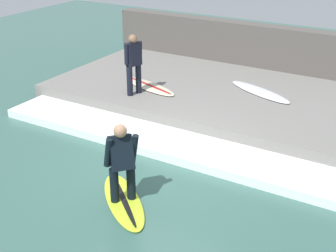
% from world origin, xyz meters
% --- Properties ---
extents(ground_plane, '(28.00, 28.00, 0.00)m').
position_xyz_m(ground_plane, '(0.00, 0.00, 0.00)').
color(ground_plane, '#386056').
extents(concrete_ledge, '(4.40, 9.37, 0.43)m').
position_xyz_m(concrete_ledge, '(3.66, 0.00, 0.22)').
color(concrete_ledge, slate).
rests_on(concrete_ledge, ground_plane).
extents(back_wall, '(0.50, 9.83, 1.66)m').
position_xyz_m(back_wall, '(6.11, 0.00, 0.83)').
color(back_wall, '#544F49').
rests_on(back_wall, ground_plane).
extents(wave_foam_crest, '(1.19, 8.90, 0.19)m').
position_xyz_m(wave_foam_crest, '(0.87, 0.00, 0.10)').
color(wave_foam_crest, white).
rests_on(wave_foam_crest, ground_plane).
extents(surfboard_riding, '(1.66, 1.78, 0.07)m').
position_xyz_m(surfboard_riding, '(-1.31, -0.17, 0.03)').
color(surfboard_riding, '#BFE02D').
rests_on(surfboard_riding, ground_plane).
extents(surfer_riding, '(0.57, 0.57, 1.43)m').
position_xyz_m(surfer_riding, '(-1.31, -0.17, 0.86)').
color(surfer_riding, black).
rests_on(surfer_riding, surfboard_riding).
extents(surfer_waiting_near, '(0.50, 0.34, 1.52)m').
position_xyz_m(surfer_waiting_near, '(2.27, 2.01, 1.29)').
color(surfer_waiting_near, black).
rests_on(surfer_waiting_near, concrete_ledge).
extents(surfboard_waiting_near, '(1.09, 1.93, 0.07)m').
position_xyz_m(surfboard_waiting_near, '(2.86, 1.94, 0.46)').
color(surfboard_waiting_near, beige).
rests_on(surfboard_waiting_near, concrete_ledge).
extents(surfboard_spare, '(1.26, 1.99, 0.06)m').
position_xyz_m(surfboard_spare, '(3.95, -0.70, 0.46)').
color(surfboard_spare, silver).
rests_on(surfboard_spare, concrete_ledge).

